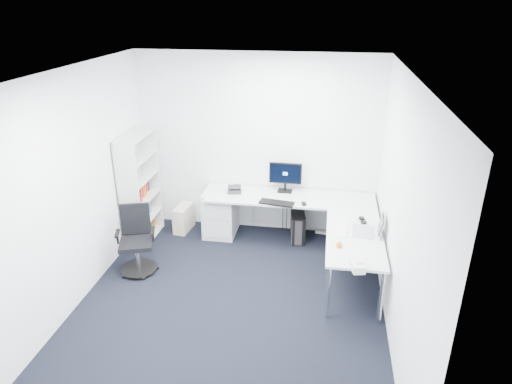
# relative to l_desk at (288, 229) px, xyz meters

# --- Properties ---
(ground) EXTENTS (4.20, 4.20, 0.00)m
(ground) POSITION_rel_l_desk_xyz_m (-0.55, -1.40, -0.35)
(ground) COLOR black
(ceiling) EXTENTS (4.20, 4.20, 0.00)m
(ceiling) POSITION_rel_l_desk_xyz_m (-0.55, -1.40, 2.35)
(ceiling) COLOR white
(wall_back) EXTENTS (3.60, 0.02, 2.70)m
(wall_back) POSITION_rel_l_desk_xyz_m (-0.55, 0.70, 1.00)
(wall_back) COLOR white
(wall_back) RESTS_ON ground
(wall_front) EXTENTS (3.60, 0.02, 2.70)m
(wall_front) POSITION_rel_l_desk_xyz_m (-0.55, -3.50, 1.00)
(wall_front) COLOR white
(wall_front) RESTS_ON ground
(wall_left) EXTENTS (0.02, 4.20, 2.70)m
(wall_left) POSITION_rel_l_desk_xyz_m (-2.35, -1.40, 1.00)
(wall_left) COLOR white
(wall_left) RESTS_ON ground
(wall_right) EXTENTS (0.02, 4.20, 2.70)m
(wall_right) POSITION_rel_l_desk_xyz_m (1.25, -1.40, 1.00)
(wall_right) COLOR white
(wall_right) RESTS_ON ground
(l_desk) EXTENTS (2.43, 1.36, 0.71)m
(l_desk) POSITION_rel_l_desk_xyz_m (0.00, 0.00, 0.00)
(l_desk) COLOR silver
(l_desk) RESTS_ON ground
(drawer_pedestal) EXTENTS (0.46, 0.58, 0.71)m
(drawer_pedestal) POSITION_rel_l_desk_xyz_m (-1.07, 0.39, 0.00)
(drawer_pedestal) COLOR silver
(drawer_pedestal) RESTS_ON ground
(bookshelf) EXTENTS (0.32, 0.81, 1.62)m
(bookshelf) POSITION_rel_l_desk_xyz_m (-2.17, 0.05, 0.46)
(bookshelf) COLOR silver
(bookshelf) RESTS_ON ground
(task_chair) EXTENTS (0.64, 0.64, 0.90)m
(task_chair) POSITION_rel_l_desk_xyz_m (-1.91, -0.83, 0.10)
(task_chair) COLOR black
(task_chair) RESTS_ON ground
(black_pc_tower) EXTENTS (0.26, 0.47, 0.43)m
(black_pc_tower) POSITION_rel_l_desk_xyz_m (0.12, 0.38, -0.14)
(black_pc_tower) COLOR black
(black_pc_tower) RESTS_ON ground
(beige_pc_tower) EXTENTS (0.24, 0.45, 0.40)m
(beige_pc_tower) POSITION_rel_l_desk_xyz_m (-1.67, 0.40, -0.15)
(beige_pc_tower) COLOR beige
(beige_pc_tower) RESTS_ON ground
(power_strip) EXTENTS (0.32, 0.09, 0.04)m
(power_strip) POSITION_rel_l_desk_xyz_m (0.54, 0.61, -0.34)
(power_strip) COLOR silver
(power_strip) RESTS_ON ground
(monitor) EXTENTS (0.48, 0.16, 0.46)m
(monitor) POSITION_rel_l_desk_xyz_m (-0.10, 0.52, 0.59)
(monitor) COLOR black
(monitor) RESTS_ON l_desk
(black_keyboard) EXTENTS (0.51, 0.25, 0.02)m
(black_keyboard) POSITION_rel_l_desk_xyz_m (-0.17, 0.07, 0.37)
(black_keyboard) COLOR black
(black_keyboard) RESTS_ON l_desk
(mouse) EXTENTS (0.08, 0.10, 0.03)m
(mouse) POSITION_rel_l_desk_xyz_m (0.21, 0.09, 0.37)
(mouse) COLOR black
(mouse) RESTS_ON l_desk
(desk_phone) EXTENTS (0.23, 0.23, 0.13)m
(desk_phone) POSITION_rel_l_desk_xyz_m (-0.84, 0.38, 0.42)
(desk_phone) COLOR #29292B
(desk_phone) RESTS_ON l_desk
(laptop) EXTENTS (0.39, 0.38, 0.25)m
(laptop) POSITION_rel_l_desk_xyz_m (0.97, -0.60, 0.48)
(laptop) COLOR #BBBCC2
(laptop) RESTS_ON l_desk
(white_keyboard) EXTENTS (0.16, 0.43, 0.01)m
(white_keyboard) POSITION_rel_l_desk_xyz_m (0.73, -0.58, 0.36)
(white_keyboard) COLOR silver
(white_keyboard) RESTS_ON l_desk
(headphones) EXTENTS (0.14, 0.19, 0.05)m
(headphones) POSITION_rel_l_desk_xyz_m (0.99, -0.30, 0.38)
(headphones) COLOR black
(headphones) RESTS_ON l_desk
(orange_fruit) EXTENTS (0.07, 0.07, 0.07)m
(orange_fruit) POSITION_rel_l_desk_xyz_m (0.68, -1.02, 0.39)
(orange_fruit) COLOR orange
(orange_fruit) RESTS_ON l_desk
(tissue_box) EXTENTS (0.17, 0.26, 0.08)m
(tissue_box) POSITION_rel_l_desk_xyz_m (0.87, -1.45, 0.40)
(tissue_box) COLOR silver
(tissue_box) RESTS_ON l_desk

